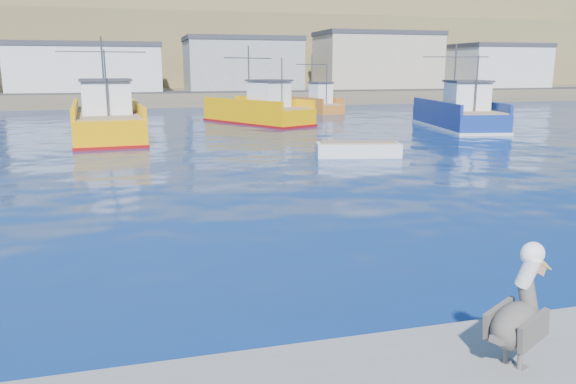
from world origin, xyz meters
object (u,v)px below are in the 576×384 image
(trawler_yellow_a, at_px, (107,121))
(trawler_blue, at_px, (459,115))
(skiff_mid, at_px, (358,151))
(pelican, at_px, (520,315))
(trawler_yellow_b, at_px, (259,111))
(boat_orange, at_px, (317,103))

(trawler_yellow_a, height_order, trawler_blue, trawler_yellow_a)
(skiff_mid, bearing_deg, pelican, -106.64)
(trawler_yellow_a, xyz_separation_m, trawler_yellow_b, (11.88, 7.16, -0.10))
(trawler_blue, bearing_deg, skiff_mid, -138.79)
(trawler_blue, bearing_deg, boat_orange, 108.10)
(trawler_blue, xyz_separation_m, boat_orange, (-5.76, 17.61, -0.05))
(trawler_yellow_b, distance_m, boat_orange, 12.81)
(trawler_yellow_a, height_order, pelican, trawler_yellow_a)
(skiff_mid, relative_size, pelican, 2.64)
(trawler_blue, distance_m, skiff_mid, 17.24)
(trawler_yellow_a, distance_m, trawler_yellow_b, 13.87)
(trawler_yellow_a, xyz_separation_m, trawler_blue, (25.90, -0.66, -0.09))
(trawler_blue, bearing_deg, trawler_yellow_b, 150.85)
(skiff_mid, bearing_deg, boat_orange, 76.03)
(skiff_mid, height_order, pelican, pelican)
(trawler_yellow_b, xyz_separation_m, pelican, (-5.24, -40.25, 0.23))
(trawler_yellow_a, distance_m, boat_orange, 26.32)
(trawler_yellow_a, height_order, skiff_mid, trawler_yellow_a)
(trawler_yellow_a, distance_m, pelican, 33.76)
(trawler_yellow_b, bearing_deg, boat_orange, 49.82)
(trawler_yellow_a, distance_m, skiff_mid, 17.68)
(trawler_yellow_a, relative_size, skiff_mid, 2.82)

